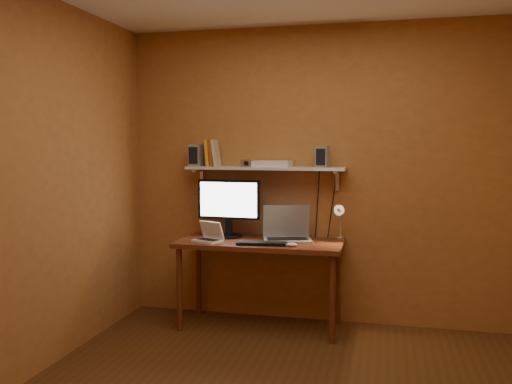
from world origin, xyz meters
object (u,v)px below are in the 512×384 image
(desk, at_px, (260,251))
(wall_shelf, at_px, (265,169))
(desk_lamp, at_px, (340,217))
(shelf_camera, at_px, (247,163))
(keyboard, at_px, (262,243))
(monitor, at_px, (229,205))
(netbook, at_px, (210,236))
(laptop, at_px, (287,231))
(mouse, at_px, (292,245))
(router, at_px, (272,164))
(speaker_right, at_px, (322,157))
(speaker_left, at_px, (196,155))

(desk, height_order, wall_shelf, wall_shelf)
(desk_lamp, relative_size, shelf_camera, 3.51)
(keyboard, distance_m, shelf_camera, 0.73)
(monitor, bearing_deg, desk_lamp, 2.13)
(netbook, xyz_separation_m, desk_lamp, (1.07, 0.25, 0.16))
(laptop, distance_m, mouse, 0.30)
(wall_shelf, relative_size, laptop, 3.02)
(netbook, xyz_separation_m, router, (0.47, 0.32, 0.60))
(monitor, distance_m, speaker_right, 0.92)
(router, bearing_deg, desk_lamp, -7.10)
(speaker_right, bearing_deg, desk, -148.49)
(mouse, bearing_deg, desk_lamp, 46.07)
(desk, height_order, mouse, mouse)
(laptop, relative_size, router, 1.43)
(wall_shelf, xyz_separation_m, mouse, (0.30, -0.38, -0.59))
(monitor, height_order, shelf_camera, shelf_camera)
(netbook, xyz_separation_m, keyboard, (0.46, -0.04, -0.04))
(monitor, distance_m, speaker_left, 0.55)
(monitor, distance_m, desk_lamp, 0.98)
(netbook, relative_size, desk_lamp, 0.74)
(monitor, xyz_separation_m, desk_lamp, (0.97, -0.00, -0.08))
(speaker_left, bearing_deg, router, 6.37)
(monitor, relative_size, shelf_camera, 5.28)
(desk_lamp, xyz_separation_m, shelf_camera, (-0.81, -0.01, 0.45))
(speaker_left, bearing_deg, speaker_right, 5.87)
(laptop, height_order, keyboard, laptop)
(mouse, xyz_separation_m, speaker_right, (0.20, 0.38, 0.70))
(keyboard, bearing_deg, shelf_camera, 120.25)
(laptop, height_order, mouse, laptop)
(netbook, relative_size, speaker_left, 1.43)
(wall_shelf, relative_size, shelf_camera, 13.10)
(netbook, relative_size, router, 0.85)
(router, bearing_deg, desk, -107.50)
(speaker_right, height_order, shelf_camera, speaker_right)
(wall_shelf, height_order, laptop, wall_shelf)
(laptop, distance_m, speaker_left, 1.07)
(desk, distance_m, speaker_left, 1.05)
(laptop, bearing_deg, wall_shelf, 140.78)
(desk_lamp, xyz_separation_m, speaker_left, (-1.30, 0.07, 0.51))
(monitor, bearing_deg, router, 13.18)
(speaker_right, height_order, router, speaker_right)
(laptop, relative_size, mouse, 5.26)
(laptop, xyz_separation_m, netbook, (-0.62, -0.22, -0.03))
(monitor, distance_m, shelf_camera, 0.41)
(netbook, bearing_deg, mouse, 18.89)
(laptop, distance_m, speaker_right, 0.71)
(mouse, distance_m, speaker_right, 0.82)
(wall_shelf, bearing_deg, monitor, -167.99)
(desk, bearing_deg, mouse, -30.92)
(speaker_left, bearing_deg, desk, -11.01)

